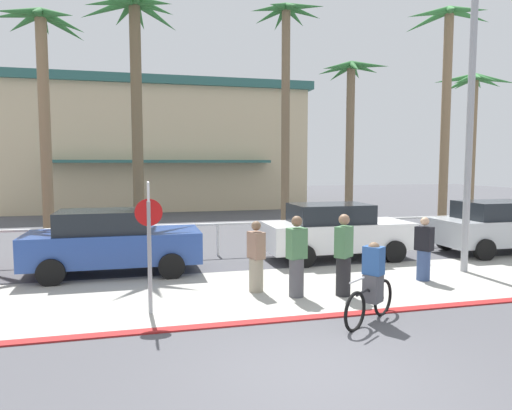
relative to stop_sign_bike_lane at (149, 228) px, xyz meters
The scene contains 21 objects.
ground_plane 7.38m from the stop_sign_bike_lane, 72.18° to the left, with size 80.00×80.00×0.00m, color #4C4C51.
sidewalk_strip 2.95m from the stop_sign_bike_lane, 25.27° to the left, with size 44.00×4.00×0.02m, color #ADAAA0.
curb_paint 2.92m from the stop_sign_bike_lane, 23.64° to the right, with size 44.00×0.24×0.03m, color maroon.
building_backdrop 24.79m from the stop_sign_bike_lane, 87.28° to the left, with size 18.61×13.04×7.95m.
rail_fence 5.83m from the stop_sign_bike_lane, 67.62° to the left, with size 19.85×0.08×1.04m.
stop_sign_bike_lane is the anchor object (origin of this frame).
streetlight_curb 8.73m from the stop_sign_bike_lane, ahead, with size 0.24×2.54×7.50m.
palm_tree_1 9.33m from the stop_sign_bike_lane, 112.10° to the left, with size 2.88×2.74×7.89m.
palm_tree_2 8.38m from the stop_sign_bike_lane, 91.68° to the left, with size 3.36×3.45×8.27m.
palm_tree_3 12.97m from the stop_sign_bike_lane, 59.64° to the left, with size 3.12×3.14×9.57m.
palm_tree_4 13.90m from the stop_sign_bike_lane, 48.52° to the left, with size 3.05×3.05×7.33m.
palm_tree_5 15.03m from the stop_sign_bike_lane, 32.78° to the left, with size 3.82×3.38×9.13m.
palm_tree_6 18.13m from the stop_sign_bike_lane, 33.16° to the left, with size 3.24×3.45×7.02m.
car_blue_1 3.77m from the stop_sign_bike_lane, 103.89° to the left, with size 4.40×2.02×1.69m.
car_white_2 6.87m from the stop_sign_bike_lane, 35.21° to the left, with size 4.40×2.02×1.69m.
car_silver_3 11.72m from the stop_sign_bike_lane, 17.57° to the left, with size 4.40×2.02×1.69m.
cyclist_black_0 4.30m from the stop_sign_bike_lane, 19.28° to the right, with size 1.52×1.11×1.50m.
pedestrian_0 3.24m from the stop_sign_bike_lane, ahead, with size 0.45×0.39×1.79m.
pedestrian_1 6.75m from the stop_sign_bike_lane, ahead, with size 0.43×0.48×1.59m.
pedestrian_2 4.21m from the stop_sign_bike_lane, ahead, with size 0.48×0.45×1.81m.
pedestrian_3 2.72m from the stop_sign_bike_lane, 22.96° to the left, with size 0.40×0.46×1.62m.
Camera 1 is at (-2.36, -5.83, 2.92)m, focal length 32.67 mm.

